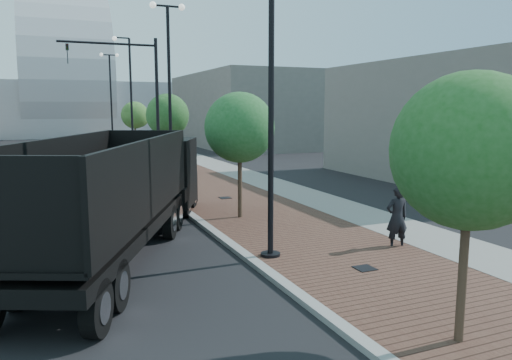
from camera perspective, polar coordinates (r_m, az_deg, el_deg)
name	(u,v)px	position (r m, az deg, el deg)	size (l,w,h in m)	color
sidewalk	(157,157)	(43.34, -11.46, 2.64)	(7.00, 140.00, 0.12)	#4C2D23
concrete_strip	(187,156)	(43.95, -8.01, 2.81)	(2.40, 140.00, 0.13)	slate
curb	(115,158)	(42.78, -16.06, 2.42)	(0.30, 140.00, 0.14)	gray
dump_truck	(140,192)	(16.96, -13.30, -1.36)	(7.83, 13.30, 3.51)	black
white_sedan	(49,185)	(24.92, -22.88, -0.50)	(1.52, 4.37, 1.44)	white
dark_car_far	(77,152)	(43.01, -20.02, 3.02)	(1.77, 4.35, 1.26)	black
pedestrian	(397,218)	(15.53, 16.03, -4.22)	(0.72, 0.47, 1.97)	black
streetlight_1	(267,106)	(13.46, 1.32, 8.62)	(1.44, 0.56, 9.21)	black
streetlight_2	(170,97)	(24.93, -9.98, 9.50)	(1.72, 0.56, 9.28)	black
streetlight_3	(130,107)	(36.69, -14.41, 8.23)	(1.44, 0.56, 9.21)	black
streetlight_4	(111,102)	(48.61, -16.45, 8.69)	(1.72, 0.56, 9.28)	black
traffic_mast	(141,95)	(27.69, -13.25, 9.62)	(5.09, 0.20, 8.00)	black
tree_0	(471,151)	(9.21, 23.72, 3.05)	(2.73, 2.73, 4.92)	#382619
tree_1	(241,128)	(18.56, -1.81, 6.09)	(2.65, 2.65, 4.88)	#382619
tree_2	(168,115)	(30.06, -10.16, 7.39)	(2.57, 2.56, 5.12)	#382619
tree_3	(135,115)	(41.84, -13.84, 7.31)	(2.28, 2.22, 4.79)	#382619
convention_center	(66,97)	(87.35, -21.19, 8.97)	(50.00, 30.00, 50.00)	#A0A4AA
commercial_block_ne	(247,110)	(56.35, -1.01, 8.11)	(12.00, 22.00, 8.00)	#615D57
commercial_block_e	(466,121)	(32.05, 23.18, 6.32)	(10.00, 16.00, 7.00)	#64605A
utility_cover_1	(365,268)	(13.35, 12.51, -9.96)	(0.50, 0.50, 0.02)	black
utility_cover_2	(225,198)	(22.92, -3.60, -2.07)	(0.50, 0.50, 0.02)	black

